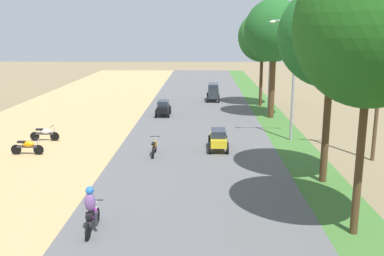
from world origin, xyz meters
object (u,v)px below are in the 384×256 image
car_van_charcoal (213,91)px  parked_motorbike_third (45,133)px  median_tree_third (333,36)px  car_sedan_black (163,107)px  parked_motorbike_second (27,146)px  median_tree_fourth (274,31)px  utility_pole_near (381,65)px  motorbike_ahead_second (92,210)px  median_tree_fifth (263,37)px  median_tree_second (372,26)px  car_sedan_yellow (218,138)px  streetlamp_near (294,71)px  motorbike_ahead_third (154,146)px  streetlamp_mid (270,56)px

car_van_charcoal → parked_motorbike_third: bearing=-124.7°
median_tree_third → car_sedan_black: 18.27m
parked_motorbike_third → car_van_charcoal: car_van_charcoal is taller
parked_motorbike_second → parked_motorbike_third: size_ratio=1.00×
car_sedan_black → car_van_charcoal: car_van_charcoal is taller
parked_motorbike_second → median_tree_third: size_ratio=0.21×
median_tree_third → median_tree_fourth: bearing=90.6°
median_tree_third → utility_pole_near: (3.55, 3.51, -1.48)m
motorbike_ahead_second → car_sedan_black: bearing=88.4°
median_tree_fifth → utility_pole_near: 16.92m
median_tree_fourth → median_tree_second: bearing=-90.5°
car_sedan_yellow → median_tree_fifth: bearing=74.0°
median_tree_fifth → streetlamp_near: 12.54m
motorbike_ahead_third → car_sedan_black: bearing=92.6°
streetlamp_near → car_sedan_yellow: (-4.58, -2.44, -3.59)m
car_van_charcoal → motorbike_ahead_second: car_van_charcoal is taller
median_tree_second → streetlamp_mid: (0.35, 22.30, -2.27)m
median_tree_second → median_tree_fourth: bearing=89.5°
parked_motorbike_second → median_tree_third: bearing=-14.5°
car_sedan_yellow → car_van_charcoal: 17.20m
parked_motorbike_second → median_tree_fifth: bearing=47.5°
median_tree_fifth → motorbike_ahead_third: 18.61m
median_tree_second → car_van_charcoal: size_ratio=3.89×
median_tree_third → median_tree_fifth: 19.95m
streetlamp_near → car_sedan_black: bearing=138.8°
median_tree_fourth → utility_pole_near: bearing=-71.5°
car_sedan_black → streetlamp_mid: bearing=13.5°
median_tree_third → car_sedan_black: bearing=119.7°
streetlamp_near → car_sedan_yellow: bearing=-151.9°
parked_motorbike_third → car_sedan_black: 10.45m
parked_motorbike_second → median_tree_second: 18.37m
median_tree_fourth → median_tree_fifth: size_ratio=1.08×
median_tree_second → utility_pole_near: (3.88, 8.67, -1.87)m
streetlamp_mid → car_van_charcoal: (-4.50, 5.16, -3.59)m
car_sedan_black → parked_motorbike_third: bearing=-128.8°
parked_motorbike_third → motorbike_ahead_second: bearing=-64.0°
car_van_charcoal → streetlamp_near: bearing=-73.0°
streetlamp_mid → motorbike_ahead_second: (-9.17, -22.47, -3.76)m
streetlamp_near → car_van_charcoal: size_ratio=3.06×
utility_pole_near → parked_motorbike_third: bearing=169.6°
median_tree_second → car_sedan_black: median_tree_second is taller
streetlamp_mid → motorbike_ahead_third: (-8.09, -13.16, -4.04)m
parked_motorbike_second → median_tree_third: (15.01, -3.89, 5.94)m
median_tree_second → streetlamp_near: 12.96m
median_tree_third → motorbike_ahead_second: 12.00m
streetlamp_near → motorbike_ahead_third: (-8.09, -3.57, -3.76)m
parked_motorbike_second → median_tree_fifth: (14.72, 16.05, 5.57)m
streetlamp_near → car_van_charcoal: (-4.50, 14.75, -3.31)m
streetlamp_near → motorbike_ahead_second: 16.19m
streetlamp_near → car_sedan_yellow: 6.31m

